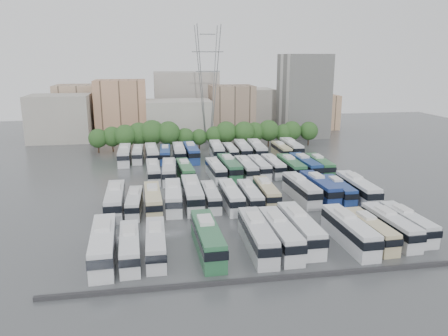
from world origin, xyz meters
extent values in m
plane|color=#424447|center=(0.00, 0.00, 0.00)|extent=(220.00, 220.00, 0.00)
cube|color=#2D2D30|center=(0.00, -33.00, 0.25)|extent=(56.00, 0.50, 0.50)
cylinder|color=black|center=(-28.95, 42.02, 1.07)|extent=(0.36, 0.36, 2.13)
sphere|color=#234C1E|center=(-28.95, 42.02, 3.96)|extent=(5.11, 5.11, 5.11)
cylinder|color=black|center=(-25.25, 42.75, 1.13)|extent=(0.36, 0.36, 2.26)
sphere|color=#234C1E|center=(-25.25, 42.75, 4.20)|extent=(5.42, 5.42, 5.42)
cylinder|color=black|center=(-21.69, 41.25, 1.24)|extent=(0.36, 0.36, 2.48)
sphere|color=#234C1E|center=(-21.69, 41.25, 4.61)|extent=(5.95, 5.95, 5.95)
cylinder|color=black|center=(-18.10, 42.83, 1.28)|extent=(0.36, 0.36, 2.56)
sphere|color=#234C1E|center=(-18.10, 42.83, 4.76)|extent=(6.15, 6.15, 6.15)
cylinder|color=black|center=(-14.54, 41.82, 1.40)|extent=(0.36, 0.36, 2.80)
sphere|color=#234C1E|center=(-14.54, 41.82, 5.20)|extent=(6.72, 6.72, 6.72)
cylinder|color=black|center=(-10.16, 41.32, 1.34)|extent=(0.36, 0.36, 2.68)
sphere|color=#234C1E|center=(-10.16, 41.32, 4.98)|extent=(6.43, 6.43, 6.43)
cylinder|color=black|center=(-5.59, 41.60, 1.01)|extent=(0.36, 0.36, 2.01)
sphere|color=#234C1E|center=(-5.59, 41.60, 3.74)|extent=(4.83, 4.83, 4.83)
cylinder|color=black|center=(-1.67, 42.19, 0.93)|extent=(0.36, 0.36, 1.86)
sphere|color=#234C1E|center=(-1.67, 42.19, 3.45)|extent=(4.46, 4.46, 4.46)
cylinder|color=black|center=(2.63, 41.90, 1.04)|extent=(0.36, 0.36, 2.09)
sphere|color=#234C1E|center=(2.63, 41.90, 3.88)|extent=(5.01, 5.01, 5.01)
cylinder|color=black|center=(5.91, 41.74, 1.26)|extent=(0.36, 0.36, 2.52)
sphere|color=#234C1E|center=(5.91, 41.74, 4.69)|extent=(6.06, 6.06, 6.06)
cylinder|color=black|center=(10.93, 41.17, 1.25)|extent=(0.36, 0.36, 2.50)
sphere|color=#234C1E|center=(10.93, 41.17, 4.65)|extent=(6.00, 6.00, 6.00)
cylinder|color=black|center=(14.40, 42.82, 1.16)|extent=(0.36, 0.36, 2.33)
sphere|color=#234C1E|center=(14.40, 42.82, 4.32)|extent=(5.58, 5.58, 5.58)
cylinder|color=black|center=(18.41, 42.52, 1.26)|extent=(0.36, 0.36, 2.52)
sphere|color=#234C1E|center=(18.41, 42.52, 4.67)|extent=(6.04, 6.04, 6.04)
cylinder|color=black|center=(22.80, 42.59, 1.04)|extent=(0.36, 0.36, 2.08)
sphere|color=#234C1E|center=(22.80, 42.59, 3.87)|extent=(5.00, 5.00, 5.00)
cylinder|color=black|center=(25.43, 42.84, 1.17)|extent=(0.36, 0.36, 2.33)
sphere|color=#234C1E|center=(25.43, 42.84, 4.34)|extent=(5.60, 5.60, 5.60)
cylinder|color=black|center=(30.57, 42.75, 1.12)|extent=(0.36, 0.36, 2.25)
sphere|color=#234C1E|center=(30.57, 42.75, 4.17)|extent=(5.39, 5.39, 5.39)
cube|color=#9E998E|center=(-42.00, 62.00, 7.00)|extent=(18.00, 14.00, 14.00)
cube|color=tan|center=(-24.00, 68.00, 9.00)|extent=(16.00, 12.00, 18.00)
cube|color=#ADA89E|center=(-6.00, 60.00, 6.00)|extent=(20.00, 14.00, 12.00)
cube|color=gray|center=(12.00, 66.00, 8.00)|extent=(14.00, 12.00, 16.00)
cube|color=gray|center=(-2.00, 80.00, 10.00)|extent=(22.00, 16.00, 20.00)
cube|color=tan|center=(-38.00, 78.00, 8.00)|extent=(16.00, 14.00, 16.00)
cube|color=#A39E93|center=(20.00, 78.00, 7.00)|extent=(18.00, 14.00, 14.00)
cube|color=tan|center=(44.00, 72.00, 6.00)|extent=(14.00, 12.00, 12.00)
cube|color=gray|center=(-14.00, 74.00, 5.00)|extent=(12.00, 10.00, 10.00)
cube|color=silver|center=(34.00, 58.00, 13.00)|extent=(14.00, 14.00, 26.00)
cylinder|color=slate|center=(0.00, 48.00, 17.00)|extent=(2.90, 2.91, 33.83)
cylinder|color=slate|center=(0.00, 52.00, 17.00)|extent=(2.90, 2.91, 33.83)
cylinder|color=slate|center=(4.00, 48.00, 17.00)|extent=(2.90, 2.91, 33.83)
cylinder|color=slate|center=(4.00, 52.00, 17.00)|extent=(2.90, 2.91, 33.83)
cube|color=slate|center=(2.00, 50.00, 31.28)|extent=(4.50, 0.30, 0.30)
cube|color=slate|center=(2.00, 50.00, 26.52)|extent=(9.00, 0.30, 0.30)
cube|color=slate|center=(2.00, 50.00, 21.08)|extent=(7.00, 0.30, 0.30)
cube|color=silver|center=(-21.51, -24.16, 1.89)|extent=(3.42, 13.46, 3.78)
cube|color=black|center=(-21.50, -24.33, 2.61)|extent=(3.56, 13.67, 1.11)
cube|color=silver|center=(-21.58, -22.49, 4.03)|extent=(2.04, 3.64, 0.49)
cube|color=silver|center=(-18.22, -24.61, 1.60)|extent=(2.83, 11.38, 3.20)
cube|color=black|center=(-18.22, -24.75, 2.21)|extent=(2.95, 11.55, 0.94)
cube|color=silver|center=(-18.28, -23.20, 3.41)|extent=(1.71, 3.07, 0.41)
cube|color=silver|center=(-14.93, -24.08, 1.62)|extent=(2.51, 11.42, 3.23)
cube|color=black|center=(-14.93, -24.23, 2.23)|extent=(2.62, 11.59, 0.95)
cube|color=silver|center=(-14.92, -22.66, 3.44)|extent=(1.64, 3.05, 0.42)
cube|color=#2C6841|center=(-8.19, -24.32, 1.86)|extent=(3.13, 13.22, 3.73)
cube|color=black|center=(-8.18, -24.48, 2.58)|extent=(3.27, 13.42, 1.10)
cube|color=silver|center=(-8.23, -22.68, 3.97)|extent=(1.95, 3.55, 0.48)
cube|color=silver|center=(-1.49, -24.48, 1.86)|extent=(3.06, 13.19, 3.72)
cube|color=black|center=(-1.50, -24.64, 2.57)|extent=(3.20, 13.39, 1.09)
cube|color=silver|center=(-1.46, -22.84, 3.96)|extent=(1.93, 3.54, 0.48)
cube|color=silver|center=(1.67, -24.34, 1.82)|extent=(2.84, 12.89, 3.65)
cube|color=black|center=(1.67, -24.50, 2.52)|extent=(2.97, 13.09, 1.07)
cube|color=silver|center=(1.65, -22.73, 3.88)|extent=(1.85, 3.45, 0.47)
cube|color=silver|center=(4.96, -23.05, 1.86)|extent=(2.84, 13.12, 3.71)
cube|color=black|center=(4.96, -23.22, 2.57)|extent=(2.97, 13.32, 1.09)
cube|color=silver|center=(4.97, -21.42, 3.95)|extent=(1.87, 3.50, 0.48)
cube|color=silver|center=(11.45, -24.81, 1.81)|extent=(2.94, 12.84, 3.62)
cube|color=black|center=(11.45, -24.97, 2.51)|extent=(3.07, 13.03, 1.07)
cube|color=silver|center=(11.42, -23.21, 3.86)|extent=(1.87, 3.44, 0.47)
cube|color=#CBBB8B|center=(14.72, -24.64, 1.59)|extent=(2.80, 11.29, 3.18)
cube|color=black|center=(14.72, -24.78, 2.19)|extent=(2.92, 11.46, 0.93)
cube|color=silver|center=(14.66, -23.24, 3.38)|extent=(1.70, 3.05, 0.41)
cube|color=silver|center=(18.14, -23.87, 1.69)|extent=(3.02, 12.03, 3.38)
cube|color=black|center=(18.14, -24.02, 2.34)|extent=(3.15, 12.21, 0.99)
cube|color=silver|center=(18.08, -22.38, 3.60)|extent=(1.82, 3.25, 0.44)
cube|color=silver|center=(21.30, -23.06, 1.61)|extent=(2.79, 11.43, 3.22)
cube|color=black|center=(21.31, -23.20, 2.22)|extent=(2.91, 11.60, 0.95)
cube|color=silver|center=(21.26, -21.64, 3.42)|extent=(1.71, 3.08, 0.42)
cube|color=silver|center=(-21.30, -5.88, 1.82)|extent=(2.88, 12.90, 3.65)
cube|color=black|center=(-21.30, -6.04, 2.52)|extent=(3.02, 13.10, 1.07)
cube|color=silver|center=(-21.32, -4.27, 3.88)|extent=(1.86, 3.45, 0.47)
cube|color=silver|center=(-18.13, -6.69, 1.50)|extent=(2.70, 10.65, 2.99)
cube|color=black|center=(-18.14, -6.82, 2.07)|extent=(2.81, 10.81, 0.88)
cube|color=silver|center=(-18.07, -5.37, 3.19)|extent=(1.62, 2.88, 0.39)
cube|color=beige|center=(-15.07, -6.48, 1.70)|extent=(2.90, 12.10, 3.41)
cube|color=black|center=(-15.07, -6.63, 2.36)|extent=(3.03, 12.28, 1.00)
cube|color=silver|center=(-15.12, -4.98, 3.63)|extent=(1.80, 3.26, 0.44)
cube|color=white|center=(-11.59, -5.46, 1.74)|extent=(3.09, 12.36, 3.48)
cube|color=black|center=(-11.60, -5.62, 2.40)|extent=(3.22, 12.55, 1.02)
cube|color=silver|center=(-11.53, -3.93, 3.70)|extent=(1.87, 3.34, 0.45)
cube|color=silver|center=(-8.28, -4.90, 1.88)|extent=(2.88, 13.26, 3.75)
cube|color=black|center=(-8.28, -5.06, 2.59)|extent=(3.02, 13.46, 1.10)
cube|color=silver|center=(-8.27, -3.24, 4.00)|extent=(1.89, 3.54, 0.49)
cube|color=silver|center=(-5.15, -5.72, 1.52)|extent=(2.32, 10.77, 3.05)
cube|color=black|center=(-5.15, -5.85, 2.11)|extent=(2.43, 10.93, 0.90)
cube|color=silver|center=(-5.15, -4.38, 3.25)|extent=(1.53, 2.87, 0.39)
cube|color=white|center=(-1.80, -6.82, 1.69)|extent=(2.62, 11.94, 3.38)
cube|color=black|center=(-1.80, -6.97, 2.33)|extent=(2.74, 12.12, 0.99)
cube|color=silver|center=(-1.82, -5.33, 3.60)|extent=(1.71, 3.19, 0.44)
cube|color=silver|center=(1.58, -6.76, 1.60)|extent=(2.44, 11.30, 3.20)
cube|color=black|center=(1.58, -6.90, 2.21)|extent=(2.55, 11.47, 0.94)
cube|color=silver|center=(1.59, -5.35, 3.41)|extent=(1.61, 3.02, 0.41)
cube|color=#C6B688|center=(4.85, -5.48, 1.64)|extent=(2.85, 11.67, 3.28)
cube|color=black|center=(4.85, -5.62, 2.27)|extent=(2.97, 11.84, 0.97)
cube|color=silver|center=(4.90, -4.03, 3.50)|extent=(1.75, 3.14, 0.42)
cube|color=silver|center=(11.42, -5.18, 1.80)|extent=(3.16, 12.78, 3.59)
cube|color=black|center=(11.42, -5.34, 2.48)|extent=(3.30, 12.97, 1.06)
cube|color=silver|center=(11.36, -3.59, 3.83)|extent=(1.92, 3.45, 0.47)
cube|color=navy|center=(15.06, -4.87, 1.81)|extent=(3.26, 12.90, 3.63)
cube|color=black|center=(15.06, -5.03, 2.51)|extent=(3.40, 13.10, 1.07)
cube|color=silver|center=(14.99, -3.27, 3.86)|extent=(1.96, 3.49, 0.47)
cube|color=navy|center=(18.20, -6.04, 1.59)|extent=(2.59, 11.30, 3.19)
cube|color=black|center=(18.20, -6.19, 2.20)|extent=(2.71, 11.47, 0.94)
cube|color=silver|center=(18.22, -4.64, 3.40)|extent=(1.65, 3.03, 0.41)
cube|color=silver|center=(21.49, -6.85, 1.87)|extent=(3.07, 13.27, 3.74)
cube|color=black|center=(21.49, -7.01, 2.59)|extent=(3.21, 13.47, 1.10)
cube|color=silver|center=(21.52, -5.19, 3.99)|extent=(1.94, 3.56, 0.48)
cube|color=silver|center=(-14.79, 12.60, 1.65)|extent=(2.82, 11.70, 3.30)
cube|color=black|center=(-14.79, 12.45, 2.28)|extent=(2.94, 11.88, 0.97)
cube|color=silver|center=(-14.83, 14.05, 3.51)|extent=(1.74, 3.15, 0.43)
cube|color=silver|center=(-11.51, 11.85, 1.72)|extent=(3.14, 12.27, 3.45)
cube|color=black|center=(-11.52, 11.70, 2.38)|extent=(3.27, 12.46, 1.01)
cube|color=silver|center=(-11.44, 13.37, 3.67)|extent=(1.87, 3.32, 0.45)
cube|color=#2D6A3C|center=(-8.13, 11.74, 1.68)|extent=(3.12, 11.97, 3.36)
cube|color=black|center=(-8.12, 11.59, 2.32)|extent=(3.24, 12.15, 0.99)
cube|color=silver|center=(-8.20, 13.22, 3.58)|extent=(1.84, 3.24, 0.43)
cube|color=silver|center=(-1.60, 11.76, 1.63)|extent=(3.00, 11.59, 3.25)
cube|color=black|center=(-1.59, 11.61, 2.25)|extent=(3.12, 11.77, 0.96)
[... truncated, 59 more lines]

